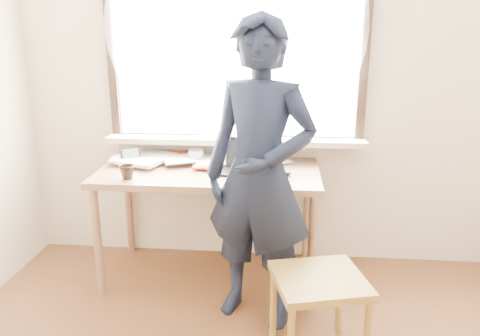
# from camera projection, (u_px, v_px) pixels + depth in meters

# --- Properties ---
(room_shell) EXTENTS (3.52, 4.02, 2.61)m
(room_shell) POSITION_uv_depth(u_px,v_px,m) (235.00, 48.00, 1.50)
(room_shell) COLOR beige
(room_shell) RESTS_ON ground
(desk) EXTENTS (1.47, 0.74, 0.79)m
(desk) POSITION_uv_depth(u_px,v_px,m) (209.00, 181.00, 3.16)
(desk) COLOR #8F6547
(desk) RESTS_ON ground
(laptop) EXTENTS (0.37, 0.33, 0.21)m
(laptop) POSITION_uv_depth(u_px,v_px,m) (245.00, 165.00, 3.07)
(laptop) COLOR black
(laptop) RESTS_ON desk
(mug_white) EXTENTS (0.16, 0.16, 0.09)m
(mug_white) POSITION_uv_depth(u_px,v_px,m) (196.00, 156.00, 3.31)
(mug_white) COLOR white
(mug_white) RESTS_ON desk
(mug_dark) EXTENTS (0.11, 0.11, 0.09)m
(mug_dark) POSITION_uv_depth(u_px,v_px,m) (127.00, 172.00, 2.93)
(mug_dark) COLOR black
(mug_dark) RESTS_ON desk
(mouse) EXTENTS (0.09, 0.06, 0.04)m
(mouse) POSITION_uv_depth(u_px,v_px,m) (284.00, 173.00, 2.99)
(mouse) COLOR black
(mouse) RESTS_ON desk
(desk_clutter) EXTENTS (0.82, 0.49, 0.05)m
(desk_clutter) POSITION_uv_depth(u_px,v_px,m) (172.00, 158.00, 3.33)
(desk_clutter) COLOR #3438A9
(desk_clutter) RESTS_ON desk
(book_a) EXTENTS (0.30, 0.31, 0.02)m
(book_a) POSITION_uv_depth(u_px,v_px,m) (153.00, 159.00, 3.34)
(book_a) COLOR white
(book_a) RESTS_ON desk
(book_b) EXTENTS (0.32, 0.32, 0.02)m
(book_b) POSITION_uv_depth(u_px,v_px,m) (261.00, 159.00, 3.35)
(book_b) COLOR white
(book_b) RESTS_ON desk
(picture_frame) EXTENTS (0.13, 0.08, 0.11)m
(picture_frame) POSITION_uv_depth(u_px,v_px,m) (131.00, 156.00, 3.27)
(picture_frame) COLOR black
(picture_frame) RESTS_ON desk
(work_chair) EXTENTS (0.55, 0.53, 0.47)m
(work_chair) POSITION_uv_depth(u_px,v_px,m) (319.00, 289.00, 2.44)
(work_chair) COLOR olive
(work_chair) RESTS_ON ground
(person) EXTENTS (0.76, 0.62, 1.79)m
(person) POSITION_uv_depth(u_px,v_px,m) (259.00, 176.00, 2.65)
(person) COLOR black
(person) RESTS_ON ground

